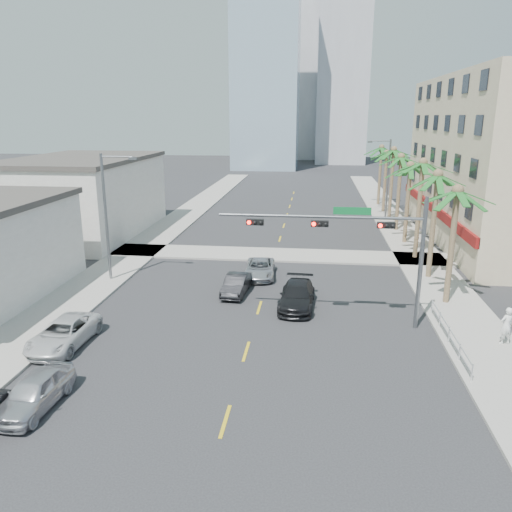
{
  "coord_description": "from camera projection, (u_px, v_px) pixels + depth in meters",
  "views": [
    {
      "loc": [
        3.16,
        -18.64,
        11.45
      ],
      "look_at": [
        -0.13,
        9.34,
        3.5
      ],
      "focal_mm": 35.0,
      "sensor_mm": 36.0,
      "label": 1
    }
  ],
  "objects": [
    {
      "name": "car_lane_left",
      "position": [
        236.0,
        284.0,
        33.09
      ],
      "size": [
        1.62,
        4.0,
        1.29
      ],
      "primitive_type": "imported",
      "rotation": [
        0.0,
        0.0,
        -0.07
      ],
      "color": "black",
      "rests_on": "ground"
    },
    {
      "name": "ground",
      "position": [
        233.0,
        394.0,
        21.28
      ],
      "size": [
        260.0,
        260.0,
        0.0
      ],
      "primitive_type": "plane",
      "color": "#262628",
      "rests_on": "ground"
    },
    {
      "name": "car_lane_right",
      "position": [
        297.0,
        296.0,
        30.78
      ],
      "size": [
        2.26,
        5.12,
        1.46
      ],
      "primitive_type": "imported",
      "rotation": [
        0.0,
        0.0,
        -0.04
      ],
      "color": "black",
      "rests_on": "ground"
    },
    {
      "name": "streetlight_right",
      "position": [
        386.0,
        176.0,
        54.99
      ],
      "size": [
        2.55,
        0.25,
        9.0
      ],
      "color": "slate",
      "rests_on": "ground"
    },
    {
      "name": "sidewalk_left",
      "position": [
        130.0,
        257.0,
        41.73
      ],
      "size": [
        4.0,
        120.0,
        0.15
      ],
      "primitive_type": "cube",
      "color": "gray",
      "rests_on": "ground"
    },
    {
      "name": "tower_far_right",
      "position": [
        344.0,
        34.0,
        117.27
      ],
      "size": [
        12.0,
        12.0,
        60.0
      ],
      "primitive_type": "cube",
      "color": "#ADADB2",
      "rests_on": "ground"
    },
    {
      "name": "palm_tree_5",
      "position": [
        394.0,
        151.0,
        54.19
      ],
      "size": [
        4.8,
        4.8,
        8.52
      ],
      "color": "brown",
      "rests_on": "ground"
    },
    {
      "name": "building_left_far",
      "position": [
        84.0,
        198.0,
        49.26
      ],
      "size": [
        11.0,
        18.0,
        7.2
      ],
      "primitive_type": "cube",
      "color": "beige",
      "rests_on": "ground"
    },
    {
      "name": "palm_tree_3",
      "position": [
        410.0,
        166.0,
        44.44
      ],
      "size": [
        4.8,
        4.8,
        7.8
      ],
      "color": "brown",
      "rests_on": "ground"
    },
    {
      "name": "palm_tree_4",
      "position": [
        401.0,
        158.0,
        49.31
      ],
      "size": [
        4.8,
        4.8,
        8.16
      ],
      "color": "brown",
      "rests_on": "ground"
    },
    {
      "name": "car_parked_far",
      "position": [
        64.0,
        333.0,
        25.58
      ],
      "size": [
        2.42,
        4.94,
        1.35
      ],
      "primitive_type": "imported",
      "rotation": [
        0.0,
        0.0,
        -0.04
      ],
      "color": "silver",
      "rests_on": "ground"
    },
    {
      "name": "car_parked_near",
      "position": [
        35.0,
        392.0,
        20.09
      ],
      "size": [
        1.89,
        4.28,
        1.43
      ],
      "primitive_type": "imported",
      "rotation": [
        0.0,
        0.0,
        -0.05
      ],
      "color": "silver",
      "rests_on": "ground"
    },
    {
      "name": "tower_far_center",
      "position": [
        295.0,
        79.0,
        135.4
      ],
      "size": [
        16.0,
        16.0,
        42.0
      ],
      "primitive_type": "cube",
      "color": "#ADADB2",
      "rests_on": "ground"
    },
    {
      "name": "tower_far_left",
      "position": [
        266.0,
        55.0,
        106.47
      ],
      "size": [
        14.0,
        14.0,
        48.0
      ],
      "primitive_type": "cube",
      "color": "#99B2C6",
      "rests_on": "ground"
    },
    {
      "name": "pedestrian",
      "position": [
        506.0,
        326.0,
        25.34
      ],
      "size": [
        0.85,
        0.7,
        2.0
      ],
      "primitive_type": "imported",
      "rotation": [
        0.0,
        0.0,
        3.5
      ],
      "color": "white",
      "rests_on": "sidewalk_right"
    },
    {
      "name": "palm_tree_7",
      "position": [
        382.0,
        148.0,
        64.22
      ],
      "size": [
        4.8,
        4.8,
        8.16
      ],
      "color": "brown",
      "rests_on": "ground"
    },
    {
      "name": "palm_tree_1",
      "position": [
        438.0,
        176.0,
        34.4
      ],
      "size": [
        4.8,
        4.8,
        8.16
      ],
      "color": "brown",
      "rests_on": "ground"
    },
    {
      "name": "sidewalk_right",
      "position": [
        426.0,
        266.0,
        39.03
      ],
      "size": [
        4.0,
        120.0,
        0.15
      ],
      "primitive_type": "cube",
      "color": "gray",
      "rests_on": "ground"
    },
    {
      "name": "palm_tree_6",
      "position": [
        387.0,
        154.0,
        59.35
      ],
      "size": [
        4.8,
        4.8,
        7.8
      ],
      "color": "brown",
      "rests_on": "ground"
    },
    {
      "name": "streetlight_left",
      "position": [
        108.0,
        211.0,
        34.53
      ],
      "size": [
        2.55,
        0.25,
        9.0
      ],
      "color": "slate",
      "rests_on": "ground"
    },
    {
      "name": "car_lane_center",
      "position": [
        260.0,
        268.0,
        36.59
      ],
      "size": [
        2.34,
        4.66,
        1.26
      ],
      "primitive_type": "imported",
      "rotation": [
        0.0,
        0.0,
        0.05
      ],
      "color": "#B7B7BC",
      "rests_on": "ground"
    },
    {
      "name": "guardrail",
      "position": [
        449.0,
        333.0,
        25.67
      ],
      "size": [
        0.08,
        8.08,
        1.0
      ],
      "color": "silver",
      "rests_on": "ground"
    },
    {
      "name": "sidewalk_cross",
      "position": [
        275.0,
        255.0,
        42.29
      ],
      "size": [
        80.0,
        4.0,
        0.15
      ],
      "primitive_type": "cube",
      "color": "gray",
      "rests_on": "ground"
    },
    {
      "name": "palm_tree_2",
      "position": [
        423.0,
        164.0,
        39.28
      ],
      "size": [
        4.8,
        4.8,
        8.52
      ],
      "color": "brown",
      "rests_on": "ground"
    },
    {
      "name": "traffic_signal_mast",
      "position": [
        362.0,
        239.0,
        26.86
      ],
      "size": [
        11.12,
        0.54,
        7.2
      ],
      "color": "slate",
      "rests_on": "ground"
    },
    {
      "name": "palm_tree_0",
      "position": [
        458.0,
        192.0,
        29.52
      ],
      "size": [
        4.8,
        4.8,
        7.8
      ],
      "color": "brown",
      "rests_on": "ground"
    }
  ]
}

